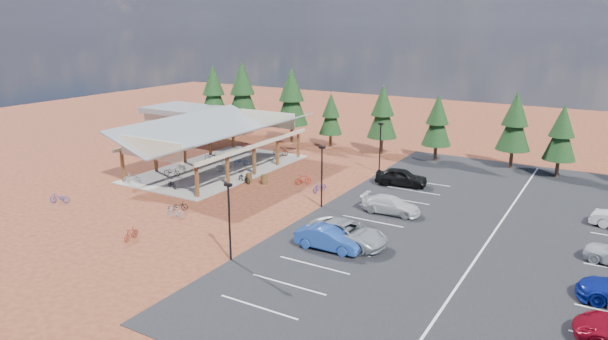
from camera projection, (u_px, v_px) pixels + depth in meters
The scene contains 38 objects.
ground at pixel (258, 204), 45.46m from camera, with size 140.00×140.00×0.00m, color #5B2418.
asphalt_lot at pixel (493, 234), 38.82m from camera, with size 27.00×44.00×0.04m, color black.
concrete_pad at pixel (218, 168), 56.18m from camera, with size 10.60×18.60×0.10m, color gray.
bike_pavilion at pixel (217, 133), 55.18m from camera, with size 11.65×19.40×4.97m.
outbuilding at pixel (189, 121), 71.68m from camera, with size 11.00×7.00×3.90m.
lamp_post_0 at pixel (229, 216), 33.92m from camera, with size 0.50×0.25×5.14m.
lamp_post_1 at pixel (322, 172), 43.86m from camera, with size 0.50×0.25×5.14m.
lamp_post_2 at pixel (380, 144), 53.81m from camera, with size 0.50×0.25×5.14m.
trash_bin_0 at pixel (249, 178), 51.27m from camera, with size 0.60×0.60×0.90m, color #4E381C.
trash_bin_1 at pixel (264, 179), 50.85m from camera, with size 0.60×0.60×0.90m, color #4E381C.
pine_0 at pixel (213, 91), 73.98m from camera, with size 3.92×3.92×9.13m.
pine_1 at pixel (242, 90), 71.46m from camera, with size 4.21×4.21×9.82m.
pine_2 at pixel (291, 97), 67.06m from camera, with size 4.05×4.05×9.43m.
pine_3 at pixel (331, 114), 65.16m from camera, with size 2.82×2.82×6.57m.
pine_4 at pixel (383, 112), 61.36m from camera, with size 3.43×3.43×7.99m.
pine_5 at pixel (437, 120), 58.22m from camera, with size 3.16×3.16×7.37m.
pine_6 at pixel (515, 122), 55.30m from camera, with size 3.45×3.45×8.04m.
pine_7 at pixel (562, 133), 52.13m from camera, with size 3.10×3.10×7.22m.
bike_0 at pixel (172, 172), 53.12m from camera, with size 0.60×1.72×0.91m, color black.
bike_1 at pixel (182, 166), 55.18m from camera, with size 0.45×1.58×0.95m, color gray.
bike_2 at pixel (211, 156), 59.34m from camera, with size 0.55×1.59×0.84m, color navy.
bike_3 at pixel (248, 147), 62.85m from camera, with size 0.52×1.84×1.11m, color maroon.
bike_4 at pixel (172, 184), 49.29m from camera, with size 0.53×1.51×0.79m, color black.
bike_5 at pixel (225, 167), 54.53m from camera, with size 0.52×1.83×1.10m, color gray.
bike_6 at pixel (241, 161), 57.21m from camera, with size 0.57×1.64×0.86m, color navy.
bike_7 at pixel (281, 151), 61.20m from camera, with size 0.49×1.73×1.04m, color maroon.
bike_9 at pixel (132, 178), 51.03m from camera, with size 0.49×1.73×1.04m, color #94979C.
bike_10 at pixel (59, 198), 45.50m from camera, with size 0.59×1.71×0.90m, color navy.
bike_11 at pixel (131, 234), 37.79m from camera, with size 0.44×1.56×0.94m, color maroon.
bike_12 at pixel (178, 206), 43.51m from camera, with size 0.56×1.60×0.84m, color black.
bike_13 at pixel (175, 212), 42.14m from camera, with size 0.44×1.56×0.94m, color #94999D.
bike_14 at pixel (320, 187), 48.48m from camera, with size 0.62×1.77×0.93m, color navy.
bike_15 at pixel (303, 180), 50.62m from camera, with size 0.47×1.66×1.00m, color #9E2214.
bike_16 at pixel (244, 178), 51.17m from camera, with size 0.65×1.87×0.98m, color black.
car_1 at pixel (329, 238), 36.11m from camera, with size 1.61×4.61×1.52m, color #204599.
car_2 at pixel (346, 233), 36.91m from camera, with size 2.67×5.79×1.61m, color #92959A.
car_3 at pixel (391, 205), 42.94m from camera, with size 1.92×4.71×1.37m, color silver.
car_4 at pixel (401, 177), 50.23m from camera, with size 1.92×4.76×1.62m, color black.
Camera 1 is at (25.37, -35.05, 14.76)m, focal length 32.00 mm.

